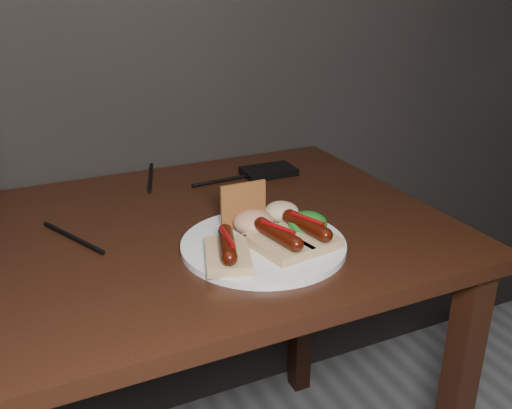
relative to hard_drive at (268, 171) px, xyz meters
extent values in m
cube|color=black|center=(-0.49, -0.20, -0.02)|extent=(1.40, 0.70, 0.03)
cube|color=black|center=(0.16, 0.10, -0.40)|extent=(0.05, 0.05, 0.72)
cube|color=black|center=(0.00, 0.00, 0.00)|extent=(0.12, 0.08, 0.02)
cylinder|color=black|center=(-0.47, -0.16, 0.00)|extent=(0.08, 0.17, 0.01)
cylinder|color=black|center=(-0.25, 0.10, 0.00)|extent=(0.07, 0.21, 0.01)
cylinder|color=black|center=(-0.12, 0.00, 0.00)|extent=(0.14, 0.02, 0.01)
cylinder|color=white|center=(-0.17, -0.33, 0.00)|extent=(0.36, 0.36, 0.01)
cube|color=#D9B77F|center=(-0.25, -0.37, 0.01)|extent=(0.10, 0.13, 0.02)
cylinder|color=#440E04|center=(-0.25, -0.37, 0.03)|extent=(0.05, 0.10, 0.02)
sphere|color=#440E04|center=(-0.27, -0.41, 0.03)|extent=(0.03, 0.02, 0.02)
sphere|color=#440E04|center=(-0.24, -0.32, 0.03)|extent=(0.03, 0.02, 0.02)
cylinder|color=#790507|center=(-0.25, -0.37, 0.04)|extent=(0.02, 0.07, 0.01)
cube|color=#D9B77F|center=(-0.17, -0.37, 0.01)|extent=(0.09, 0.13, 0.02)
cylinder|color=#440E04|center=(-0.17, -0.37, 0.03)|extent=(0.04, 0.10, 0.02)
sphere|color=#440E04|center=(-0.16, -0.42, 0.03)|extent=(0.03, 0.02, 0.02)
sphere|color=#440E04|center=(-0.17, -0.32, 0.03)|extent=(0.03, 0.02, 0.02)
cylinder|color=#790507|center=(-0.17, -0.37, 0.04)|extent=(0.03, 0.07, 0.01)
cube|color=#D9B77F|center=(-0.11, -0.36, 0.01)|extent=(0.09, 0.13, 0.02)
cylinder|color=#440E04|center=(-0.11, -0.36, 0.03)|extent=(0.04, 0.10, 0.02)
sphere|color=#440E04|center=(-0.10, -0.41, 0.03)|extent=(0.03, 0.02, 0.02)
sphere|color=#440E04|center=(-0.11, -0.31, 0.03)|extent=(0.03, 0.02, 0.02)
cylinder|color=#790507|center=(-0.11, -0.36, 0.04)|extent=(0.03, 0.07, 0.01)
cube|color=#AB652E|center=(-0.18, -0.26, 0.05)|extent=(0.08, 0.01, 0.08)
ellipsoid|color=#13631A|center=(-0.09, -0.34, 0.02)|extent=(0.07, 0.07, 0.04)
ellipsoid|color=#A61810|center=(-0.17, -0.29, 0.02)|extent=(0.07, 0.07, 0.04)
ellipsoid|color=beige|center=(-0.11, -0.27, 0.02)|extent=(0.06, 0.06, 0.04)
camera|label=1|loc=(-0.56, -1.12, 0.44)|focal=40.00mm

